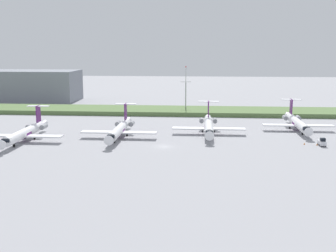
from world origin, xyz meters
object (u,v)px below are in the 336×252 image
object	(u,v)px
regional_jet_second	(120,129)
safety_cone_front_marker	(304,144)
safety_cone_mid_marker	(317,144)
safety_cone_rear_marker	(325,144)
regional_jet_fourth	(297,122)
baggage_tug	(322,142)
antenna_mast	(186,92)
regional_jet_nearest	(26,132)
regional_jet_third	(209,125)

from	to	relation	value
regional_jet_second	safety_cone_front_marker	bearing A→B (deg)	-6.05
safety_cone_mid_marker	safety_cone_rear_marker	distance (m)	2.12
regional_jet_fourth	safety_cone_rear_marker	bearing A→B (deg)	-82.45
regional_jet_second	baggage_tug	xyz separation A→B (m)	(58.23, -6.78, -1.53)
regional_jet_second	antenna_mast	world-z (taller)	antenna_mast
regional_jet_nearest	safety_cone_front_marker	world-z (taller)	regional_jet_nearest
regional_jet_nearest	regional_jet_fourth	xyz separation A→B (m)	(82.63, 23.05, 0.00)
safety_cone_rear_marker	safety_cone_front_marker	bearing A→B (deg)	174.57
safety_cone_mid_marker	safety_cone_front_marker	bearing A→B (deg)	168.51
regional_jet_fourth	baggage_tug	size ratio (longest dim) A/B	9.69
antenna_mast	safety_cone_mid_marker	world-z (taller)	antenna_mast
antenna_mast	regional_jet_third	bearing A→B (deg)	-79.11
antenna_mast	baggage_tug	bearing A→B (deg)	-56.97
baggage_tug	safety_cone_rear_marker	world-z (taller)	baggage_tug
regional_jet_nearest	baggage_tug	xyz separation A→B (m)	(84.68, 0.46, -1.53)
regional_jet_fourth	antenna_mast	bearing A→B (deg)	134.14
regional_jet_third	safety_cone_mid_marker	size ratio (longest dim) A/B	56.36
regional_jet_fourth	safety_cone_mid_marker	size ratio (longest dim) A/B	56.36
regional_jet_second	baggage_tug	distance (m)	58.64
safety_cone_front_marker	regional_jet_nearest	bearing A→B (deg)	-178.89
regional_jet_nearest	antenna_mast	bearing A→B (deg)	54.64
regional_jet_nearest	regional_jet_third	world-z (taller)	same
regional_jet_third	regional_jet_second	bearing A→B (deg)	-163.47
regional_jet_nearest	safety_cone_front_marker	size ratio (longest dim) A/B	56.36
antenna_mast	regional_jet_nearest	bearing A→B (deg)	-125.36
regional_jet_second	regional_jet_fourth	size ratio (longest dim) A/B	1.00
regional_jet_nearest	regional_jet_second	distance (m)	27.42
regional_jet_fourth	antenna_mast	size ratio (longest dim) A/B	1.63
baggage_tug	safety_cone_front_marker	world-z (taller)	baggage_tug
regional_jet_second	regional_jet_fourth	world-z (taller)	same
regional_jet_fourth	baggage_tug	world-z (taller)	regional_jet_fourth
regional_jet_third	safety_cone_mid_marker	xyz separation A→B (m)	(29.99, -14.37, -2.26)
regional_jet_fourth	safety_cone_mid_marker	xyz separation A→B (m)	(0.80, -22.17, -2.26)
safety_cone_mid_marker	safety_cone_rear_marker	size ratio (longest dim) A/B	1.00
regional_jet_fourth	safety_cone_front_marker	world-z (taller)	regional_jet_fourth
regional_jet_fourth	safety_cone_front_marker	distance (m)	21.76
regional_jet_fourth	safety_cone_mid_marker	world-z (taller)	regional_jet_fourth
safety_cone_rear_marker	antenna_mast	bearing A→B (deg)	123.83
antenna_mast	safety_cone_rear_marker	distance (m)	74.40
regional_jet_second	safety_cone_rear_marker	bearing A→B (deg)	-6.00
safety_cone_mid_marker	safety_cone_rear_marker	xyz separation A→B (m)	(2.12, 0.16, 0.00)
regional_jet_second	regional_jet_fourth	distance (m)	58.37
safety_cone_front_marker	safety_cone_rear_marker	size ratio (longest dim) A/B	1.00
regional_jet_third	regional_jet_fourth	world-z (taller)	same
regional_jet_fourth	antenna_mast	xyz separation A→B (m)	(-38.28, 39.45, 5.42)
regional_jet_third	safety_cone_rear_marker	size ratio (longest dim) A/B	56.36
regional_jet_third	antenna_mast	world-z (taller)	antenna_mast
regional_jet_second	safety_cone_front_marker	size ratio (longest dim) A/B	56.36
baggage_tug	regional_jet_third	bearing A→B (deg)	154.67
baggage_tug	safety_cone_mid_marker	distance (m)	1.50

